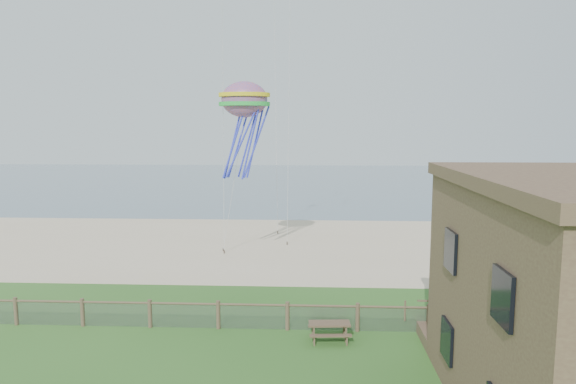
% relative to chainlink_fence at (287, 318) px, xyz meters
% --- Properties ---
extents(sand_beach, '(72.00, 20.00, 0.02)m').
position_rel_chainlink_fence_xyz_m(sand_beach, '(0.00, 16.00, -0.55)').
color(sand_beach, '#C9B291').
rests_on(sand_beach, ground).
extents(ocean, '(160.00, 68.00, 0.02)m').
position_rel_chainlink_fence_xyz_m(ocean, '(0.00, 60.00, -0.55)').
color(ocean, slate).
rests_on(ocean, ground).
extents(chainlink_fence, '(36.20, 0.20, 1.25)m').
position_rel_chainlink_fence_xyz_m(chainlink_fence, '(0.00, 0.00, 0.00)').
color(chainlink_fence, '#483828').
rests_on(chainlink_fence, ground).
extents(picnic_table, '(1.77, 1.39, 0.71)m').
position_rel_chainlink_fence_xyz_m(picnic_table, '(1.77, -1.00, -0.19)').
color(picnic_table, brown).
rests_on(picnic_table, ground).
extents(octopus_kite, '(3.55, 2.81, 6.57)m').
position_rel_chainlink_fence_xyz_m(octopus_kite, '(-3.19, 10.76, 8.13)').
color(octopus_kite, '#FF5B28').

